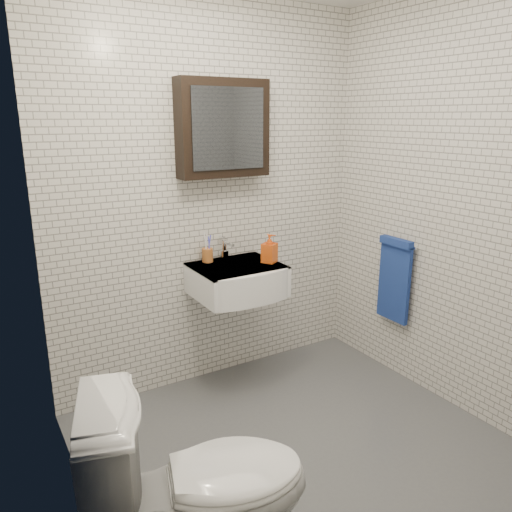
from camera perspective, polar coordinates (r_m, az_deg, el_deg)
name	(u,v)px	position (r m, az deg, el deg)	size (l,w,h in m)	color
ground	(298,446)	(2.98, 4.80, -20.79)	(2.20, 2.00, 0.01)	#505358
room_shell	(305,183)	(2.42, 5.59, 8.34)	(2.22, 2.02, 2.51)	silver
washbasin	(240,280)	(3.21, -1.87, -2.82)	(0.55, 0.50, 0.20)	white
faucet	(225,250)	(3.33, -3.56, 0.74)	(0.06, 0.20, 0.15)	silver
mirror_cabinet	(223,129)	(3.21, -3.77, 14.33)	(0.60, 0.15, 0.60)	black
towel_rail	(395,276)	(3.52, 15.56, -2.24)	(0.09, 0.30, 0.58)	silver
toothbrush_cup	(208,254)	(3.29, -5.56, 0.19)	(0.09, 0.09, 0.20)	#AB602A
soap_bottle	(269,248)	(3.25, 1.54, 0.88)	(0.09, 0.09, 0.19)	orange
toilet	(200,487)	(2.09, -6.44, -24.75)	(0.47, 0.82, 0.84)	white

